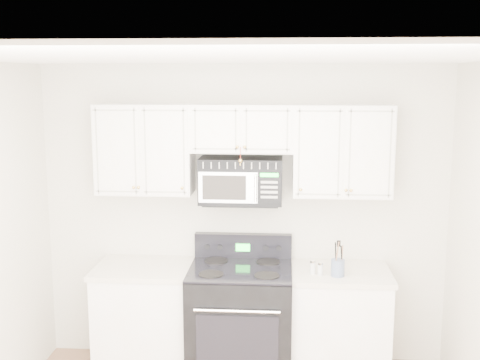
{
  "coord_description": "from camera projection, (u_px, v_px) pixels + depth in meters",
  "views": [
    {
      "loc": [
        0.34,
        -3.35,
        2.5
      ],
      "look_at": [
        0.0,
        1.3,
        1.69
      ],
      "focal_mm": 45.0,
      "sensor_mm": 36.0,
      "label": 1
    }
  ],
  "objects": [
    {
      "name": "shaker_salt",
      "position": [
        313.0,
        267.0,
        4.85
      ],
      "size": [
        0.05,
        0.05,
        0.11
      ],
      "color": "#BEBEBE",
      "rests_on": "base_cabinet_right"
    },
    {
      "name": "utensil_crock",
      "position": [
        338.0,
        267.0,
        4.8
      ],
      "size": [
        0.11,
        0.11,
        0.29
      ],
      "color": "slate",
      "rests_on": "base_cabinet_right"
    },
    {
      "name": "room",
      "position": [
        224.0,
        283.0,
        3.52
      ],
      "size": [
        3.51,
        3.51,
        2.61
      ],
      "color": "#805F48",
      "rests_on": "ground"
    },
    {
      "name": "base_cabinet_left",
      "position": [
        148.0,
        321.0,
        5.15
      ],
      "size": [
        0.86,
        0.65,
        0.92
      ],
      "color": "silver",
      "rests_on": "ground"
    },
    {
      "name": "range",
      "position": [
        241.0,
        320.0,
        5.04
      ],
      "size": [
        0.84,
        0.76,
        1.14
      ],
      "color": "black",
      "rests_on": "ground"
    },
    {
      "name": "upper_cabinets",
      "position": [
        243.0,
        145.0,
        4.97
      ],
      "size": [
        2.44,
        0.37,
        0.75
      ],
      "color": "silver",
      "rests_on": "ground"
    },
    {
      "name": "microwave",
      "position": [
        241.0,
        180.0,
        5.01
      ],
      "size": [
        0.69,
        0.39,
        0.38
      ],
      "color": "black",
      "rests_on": "ground"
    },
    {
      "name": "shaker_pepper",
      "position": [
        320.0,
        269.0,
        4.82
      ],
      "size": [
        0.04,
        0.04,
        0.11
      ],
      "color": "#BEBEBE",
      "rests_on": "base_cabinet_right"
    },
    {
      "name": "base_cabinet_right",
      "position": [
        336.0,
        327.0,
        5.03
      ],
      "size": [
        0.86,
        0.65,
        0.92
      ],
      "color": "silver",
      "rests_on": "ground"
    }
  ]
}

